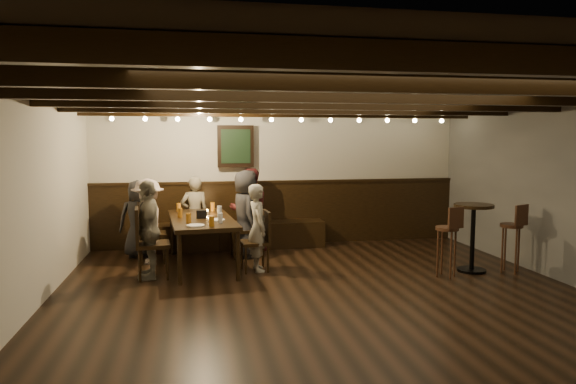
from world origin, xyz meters
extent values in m
plane|color=black|center=(0.00, 0.00, 0.00)|extent=(7.00, 7.00, 0.00)
plane|color=black|center=(0.00, 0.00, 2.40)|extent=(7.00, 7.00, 0.00)
plane|color=beige|center=(0.00, 3.50, 1.20)|extent=(6.50, 0.00, 6.50)
plane|color=beige|center=(-3.25, 0.00, 1.20)|extent=(0.00, 7.00, 7.00)
cube|color=black|center=(0.00, 3.46, 0.55)|extent=(6.50, 0.08, 1.10)
cube|color=black|center=(-0.80, 3.20, 0.23)|extent=(3.00, 0.45, 0.45)
cube|color=black|center=(-0.80, 3.40, 1.75)|extent=(0.62, 0.12, 0.72)
cube|color=black|center=(-0.80, 3.33, 1.75)|extent=(0.50, 0.02, 0.58)
cube|color=black|center=(0.00, -2.90, 2.31)|extent=(6.50, 0.10, 0.16)
cube|color=black|center=(0.00, -1.74, 2.31)|extent=(6.50, 0.10, 0.16)
cube|color=black|center=(0.00, -0.58, 2.31)|extent=(6.50, 0.10, 0.16)
cube|color=black|center=(0.00, 0.58, 2.31)|extent=(6.50, 0.10, 0.16)
cube|color=black|center=(0.00, 1.74, 2.31)|extent=(6.50, 0.10, 0.16)
cube|color=black|center=(0.00, 2.90, 2.31)|extent=(6.50, 0.10, 0.16)
sphere|color=#FFE099|center=(-2.75, 2.88, 2.19)|extent=(0.07, 0.07, 0.07)
sphere|color=#FFE099|center=(-1.38, 2.88, 2.19)|extent=(0.07, 0.07, 0.07)
sphere|color=#FFE099|center=(0.00, 2.88, 2.19)|extent=(0.07, 0.07, 0.07)
sphere|color=#FFE099|center=(1.38, 2.88, 2.19)|extent=(0.07, 0.07, 0.07)
sphere|color=#FFE099|center=(2.75, 2.88, 2.19)|extent=(0.07, 0.07, 0.07)
cube|color=black|center=(-1.42, 2.05, 0.70)|extent=(1.04, 2.01, 0.06)
cylinder|color=black|center=(-1.72, 1.11, 0.34)|extent=(0.06, 0.06, 0.67)
cylinder|color=black|center=(-1.88, 2.93, 0.34)|extent=(0.06, 0.06, 0.67)
cylinder|color=black|center=(-0.96, 1.18, 0.34)|extent=(0.06, 0.06, 0.67)
cylinder|color=black|center=(-1.13, 3.00, 0.34)|extent=(0.06, 0.06, 0.67)
cube|color=black|center=(-2.16, 2.44, 0.43)|extent=(0.45, 0.45, 0.05)
cube|color=black|center=(-2.35, 2.42, 0.68)|extent=(0.08, 0.42, 0.46)
cube|color=black|center=(-2.08, 1.54, 0.46)|extent=(0.48, 0.48, 0.05)
cube|color=black|center=(-2.28, 1.53, 0.72)|extent=(0.08, 0.44, 0.48)
cube|color=black|center=(-0.76, 2.56, 0.43)|extent=(0.45, 0.45, 0.05)
cube|color=black|center=(-0.58, 2.58, 0.68)|extent=(0.08, 0.42, 0.45)
cube|color=black|center=(-0.68, 1.67, 0.41)|extent=(0.43, 0.43, 0.05)
cube|color=black|center=(-0.51, 1.68, 0.64)|extent=(0.07, 0.39, 0.43)
imported|color=#27272A|center=(-2.40, 2.87, 0.62)|extent=(0.64, 0.44, 1.23)
imported|color=gray|center=(-1.51, 3.10, 0.63)|extent=(0.48, 0.34, 1.26)
imported|color=#591E1F|center=(-0.60, 3.03, 0.69)|extent=(0.72, 0.58, 1.39)
imported|color=#AE9A93|center=(-2.21, 2.44, 0.64)|extent=(0.55, 0.87, 1.29)
imported|color=gray|center=(-2.13, 1.54, 0.67)|extent=(0.39, 0.81, 1.33)
imported|color=#252427|center=(-0.71, 2.57, 0.69)|extent=(0.50, 0.72, 1.39)
imported|color=gray|center=(-0.63, 1.67, 0.62)|extent=(0.34, 0.48, 1.25)
cylinder|color=#BF7219|center=(-1.76, 2.73, 0.80)|extent=(0.07, 0.07, 0.14)
cylinder|color=#BF7219|center=(-1.23, 2.72, 0.80)|extent=(0.07, 0.07, 0.14)
cylinder|color=#BF7219|center=(-1.73, 2.13, 0.80)|extent=(0.07, 0.07, 0.14)
cylinder|color=silver|center=(-1.14, 2.28, 0.80)|extent=(0.07, 0.07, 0.14)
cylinder|color=#BF7219|center=(-1.60, 1.59, 0.80)|extent=(0.07, 0.07, 0.14)
cylinder|color=silver|center=(-1.17, 1.52, 0.80)|extent=(0.07, 0.07, 0.14)
cylinder|color=#BF7219|center=(-1.30, 1.26, 0.80)|extent=(0.07, 0.07, 0.14)
cylinder|color=white|center=(-1.51, 1.34, 0.74)|extent=(0.24, 0.24, 0.01)
cylinder|color=white|center=(-1.22, 1.77, 0.74)|extent=(0.24, 0.24, 0.01)
cube|color=black|center=(-1.42, 2.00, 0.79)|extent=(0.15, 0.10, 0.12)
cylinder|color=beige|center=(-1.33, 2.36, 0.75)|extent=(0.05, 0.05, 0.05)
cylinder|color=black|center=(2.35, 1.07, 0.02)|extent=(0.40, 0.40, 0.04)
cylinder|color=black|center=(2.35, 1.07, 0.47)|extent=(0.06, 0.06, 0.91)
cylinder|color=black|center=(2.35, 1.07, 0.94)|extent=(0.54, 0.54, 0.05)
cylinder|color=#3A2112|center=(1.85, 0.87, 0.67)|extent=(0.31, 0.31, 0.05)
cube|color=#3A2112|center=(1.90, 0.73, 0.83)|extent=(0.27, 0.12, 0.29)
cylinder|color=#3A2112|center=(2.85, 0.92, 0.67)|extent=(0.31, 0.31, 0.05)
cube|color=#3A2112|center=(2.90, 0.78, 0.83)|extent=(0.26, 0.13, 0.29)
camera|label=1|loc=(-1.52, -5.49, 1.89)|focal=32.00mm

